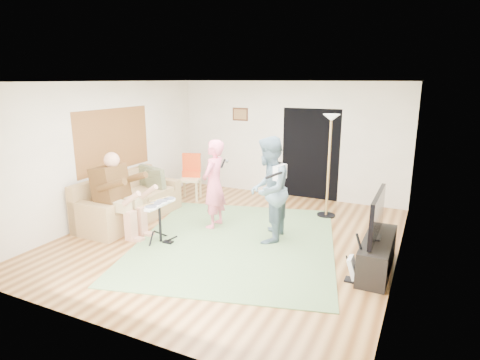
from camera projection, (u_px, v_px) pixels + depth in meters
name	position (u px, v px, depth m)	size (l,w,h in m)	color
floor	(231.00, 237.00, 7.14)	(6.00, 6.00, 0.00)	brown
walls	(230.00, 163.00, 6.81)	(5.50, 6.00, 2.70)	silver
ceiling	(230.00, 82.00, 6.48)	(6.00, 6.00, 0.00)	white
window_blinds	(114.00, 140.00, 8.08)	(2.05, 2.05, 0.00)	#945D2D
doorway	(310.00, 154.00, 9.26)	(2.10, 2.10, 0.00)	black
picture_frame	(240.00, 114.00, 9.81)	(0.42, 0.03, 0.32)	#3F2314
area_rug	(236.00, 241.00, 6.95)	(3.30, 3.89, 0.02)	#5C7E4C
sofa	(127.00, 205.00, 7.98)	(0.92, 2.23, 0.90)	#A78453
drummer	(120.00, 203.00, 7.15)	(0.98, 0.55, 1.50)	#523417
drum_kit	(160.00, 224.00, 6.86)	(0.40, 0.72, 0.74)	black
singer	(214.00, 184.00, 7.46)	(0.61, 0.40, 1.67)	#F46A86
microphone	(223.00, 164.00, 7.28)	(0.06, 0.06, 0.24)	black
guitarist	(268.00, 190.00, 6.81)	(0.89, 0.69, 1.82)	slate
guitar_held	(280.00, 172.00, 6.65)	(0.12, 0.60, 0.26)	silver
guitar_spare	(353.00, 268.00, 5.55)	(0.26, 0.23, 0.72)	black
torchiere_lamp	(330.00, 148.00, 7.91)	(0.37, 0.37, 2.08)	black
dining_chair	(191.00, 183.00, 9.33)	(0.57, 0.60, 1.06)	beige
tv_cabinet	(377.00, 254.00, 5.87)	(0.40, 1.40, 0.50)	black
television	(377.00, 215.00, 5.74)	(0.06, 1.20, 0.65)	black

